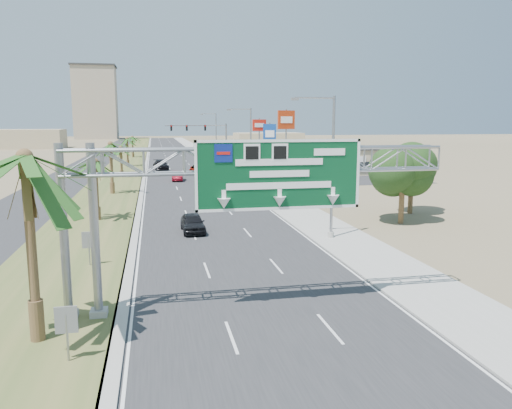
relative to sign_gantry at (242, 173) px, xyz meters
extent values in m
cube|color=#28282B|center=(1.06, 100.07, -6.05)|extent=(12.00, 300.00, 0.02)
cube|color=#9E9B93|center=(9.56, 100.07, -6.01)|extent=(4.00, 300.00, 0.10)
cube|color=#415525|center=(-8.94, 100.07, -6.00)|extent=(7.00, 300.00, 0.12)
cube|color=#28282B|center=(-15.94, 100.07, -6.05)|extent=(8.00, 300.00, 0.02)
cylinder|color=gray|center=(-6.14, 0.07, -2.36)|extent=(0.36, 0.36, 7.40)
cylinder|color=gray|center=(-7.34, 0.07, -2.36)|extent=(0.36, 0.36, 7.40)
cube|color=#9E9B93|center=(-6.14, 0.07, -5.86)|extent=(0.70, 0.70, 0.40)
cube|color=#9E9B93|center=(-7.34, 0.07, -5.86)|extent=(0.70, 0.70, 0.40)
cube|color=#074120|center=(1.56, -0.41, -0.06)|extent=(7.20, 0.12, 3.00)
cube|color=navy|center=(-0.84, -0.49, 0.89)|extent=(0.75, 0.03, 0.75)
cone|color=white|center=(1.56, -0.49, -1.21)|extent=(0.56, 0.56, 0.45)
cylinder|color=brown|center=(-8.14, -1.93, -2.56)|extent=(0.36, 0.36, 7.00)
cylinder|color=brown|center=(-8.14, -1.93, -5.22)|extent=(0.54, 0.54, 1.68)
cylinder|color=brown|center=(-8.44, 22.07, -3.56)|extent=(0.36, 0.36, 5.00)
cylinder|color=brown|center=(-8.44, 22.07, -5.46)|extent=(0.54, 0.54, 1.20)
cylinder|color=brown|center=(-8.44, 38.07, -3.16)|extent=(0.36, 0.36, 5.80)
cylinder|color=brown|center=(-8.44, 38.07, -5.36)|extent=(0.54, 0.54, 1.39)
cylinder|color=brown|center=(-8.44, 56.07, -3.81)|extent=(0.36, 0.36, 4.50)
cylinder|color=brown|center=(-8.44, 56.07, -5.52)|extent=(0.54, 0.54, 1.08)
cylinder|color=brown|center=(-8.44, 75.07, -3.46)|extent=(0.36, 0.36, 5.20)
cylinder|color=brown|center=(-8.44, 75.07, -5.43)|extent=(0.54, 0.54, 1.25)
cylinder|color=brown|center=(-8.44, 100.07, -3.66)|extent=(0.36, 0.36, 4.80)
cylinder|color=brown|center=(-8.44, 100.07, -5.48)|extent=(0.54, 0.54, 1.15)
cylinder|color=gray|center=(8.56, 12.07, -1.06)|extent=(0.20, 0.20, 10.00)
cylinder|color=gray|center=(7.16, 12.07, 3.79)|extent=(2.80, 0.12, 0.12)
cube|color=slate|center=(5.76, 12.07, 3.69)|extent=(0.50, 0.22, 0.18)
cylinder|color=#9E9B93|center=(8.56, 12.07, -5.81)|extent=(0.44, 0.44, 0.50)
cylinder|color=gray|center=(8.56, 42.07, -1.06)|extent=(0.20, 0.20, 10.00)
cylinder|color=gray|center=(7.16, 42.07, 3.79)|extent=(2.80, 0.12, 0.12)
cube|color=slate|center=(5.76, 42.07, 3.69)|extent=(0.50, 0.22, 0.18)
cylinder|color=#9E9B93|center=(8.56, 42.07, -5.81)|extent=(0.44, 0.44, 0.50)
cylinder|color=gray|center=(8.56, 78.07, -1.06)|extent=(0.20, 0.20, 10.00)
cylinder|color=gray|center=(7.16, 78.07, 3.79)|extent=(2.80, 0.12, 0.12)
cube|color=slate|center=(5.76, 78.07, 3.69)|extent=(0.50, 0.22, 0.18)
cylinder|color=#9E9B93|center=(8.56, 78.07, -5.81)|extent=(0.44, 0.44, 0.50)
cylinder|color=gray|center=(8.26, 62.07, -2.06)|extent=(0.28, 0.28, 8.00)
cylinder|color=gray|center=(3.26, 62.07, 1.64)|extent=(10.00, 0.18, 0.18)
cube|color=black|center=(4.76, 61.87, 1.24)|extent=(0.32, 0.18, 0.95)
cube|color=black|center=(1.76, 61.87, 1.24)|extent=(0.32, 0.18, 0.95)
cube|color=black|center=(-0.74, 61.87, 1.24)|extent=(0.32, 0.18, 0.95)
sphere|color=red|center=(4.76, 61.75, 1.54)|extent=(0.22, 0.22, 0.22)
imported|color=black|center=(8.26, 62.07, 0.94)|extent=(0.16, 0.16, 0.60)
cylinder|color=#9E9B93|center=(8.26, 62.07, -5.76)|extent=(0.56, 0.56, 0.60)
cube|color=tan|center=(23.06, 56.07, -4.06)|extent=(18.00, 10.00, 4.00)
cylinder|color=brown|center=(16.06, 16.07, -4.11)|extent=(0.44, 0.44, 3.90)
sphere|color=black|center=(16.06, 16.07, -1.51)|extent=(4.50, 4.50, 4.50)
cylinder|color=brown|center=(19.06, 20.07, -4.41)|extent=(0.44, 0.44, 3.30)
sphere|color=black|center=(19.06, 20.07, -2.21)|extent=(3.50, 3.50, 3.50)
cylinder|color=gray|center=(-6.74, -3.93, -5.16)|extent=(0.08, 0.08, 1.80)
cube|color=slate|center=(-6.74, -3.93, -4.46)|extent=(0.75, 0.06, 0.95)
cylinder|color=gray|center=(-7.44, 8.07, -5.16)|extent=(0.08, 0.08, 1.80)
cube|color=slate|center=(-7.44, 8.07, -4.46)|extent=(0.75, 0.06, 0.95)
cube|color=tan|center=(-30.94, 240.07, 11.44)|extent=(20.00, 16.00, 35.00)
cube|color=tan|center=(-43.94, 150.07, -3.06)|extent=(24.00, 14.00, 6.00)
cube|color=tan|center=(31.06, 130.07, -3.56)|extent=(20.00, 12.00, 5.00)
imported|color=black|center=(-0.94, 16.14, -5.35)|extent=(1.78, 4.18, 1.41)
imported|color=maroon|center=(-0.44, 50.24, -5.36)|extent=(1.78, 4.31, 1.39)
imported|color=gray|center=(3.06, 59.65, -5.38)|extent=(2.78, 5.07, 1.35)
imported|color=black|center=(-2.51, 67.76, -5.23)|extent=(2.86, 5.89, 1.65)
cylinder|color=gray|center=(13.43, 42.84, -1.09)|extent=(0.20, 0.20, 9.93)
cube|color=#B02F0E|center=(13.43, 42.84, 2.47)|extent=(2.40, 0.86, 2.40)
cube|color=white|center=(13.43, 42.66, 2.47)|extent=(1.64, 0.43, 0.84)
cylinder|color=gray|center=(14.06, 55.12, -1.98)|extent=(0.20, 0.20, 8.15)
cube|color=navy|center=(14.06, 55.12, 0.39)|extent=(2.00, 0.88, 3.00)
cube|color=white|center=(14.06, 54.94, 0.39)|extent=(1.35, 0.45, 1.05)
cylinder|color=gray|center=(12.84, 57.06, -1.63)|extent=(0.20, 0.20, 8.85)
cube|color=red|center=(12.84, 57.06, 1.69)|extent=(2.22, 0.58, 1.80)
cube|color=white|center=(12.84, 56.88, 1.69)|extent=(1.53, 0.24, 0.63)
camera|label=1|loc=(-3.64, -20.90, 2.15)|focal=35.00mm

